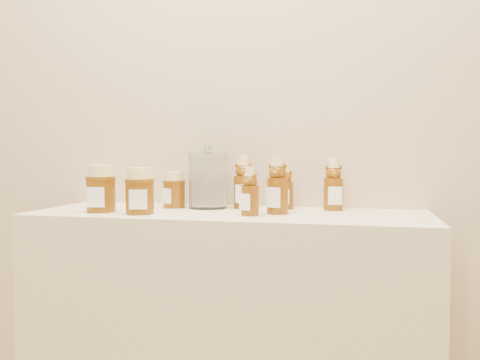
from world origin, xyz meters
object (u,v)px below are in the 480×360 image
(bear_bottle_front_left, at_px, (250,188))
(honey_jar_left, at_px, (101,188))
(display_table, at_px, (229,358))
(glass_canister, at_px, (208,178))
(bear_bottle_back_left, at_px, (243,178))

(bear_bottle_front_left, bearing_deg, honey_jar_left, -156.25)
(display_table, height_order, honey_jar_left, honey_jar_left)
(display_table, bearing_deg, glass_canister, 134.12)
(bear_bottle_back_left, distance_m, glass_canister, 0.12)
(bear_bottle_back_left, height_order, honey_jar_left, bear_bottle_back_left)
(display_table, relative_size, bear_bottle_front_left, 7.50)
(bear_bottle_back_left, bearing_deg, honey_jar_left, -160.50)
(display_table, xyz_separation_m, glass_canister, (-0.09, 0.10, 0.55))
(bear_bottle_front_left, relative_size, honey_jar_left, 1.12)
(bear_bottle_front_left, bearing_deg, bear_bottle_back_left, 130.13)
(honey_jar_left, bearing_deg, bear_bottle_front_left, -5.49)
(bear_bottle_back_left, distance_m, bear_bottle_front_left, 0.19)
(glass_canister, bearing_deg, bear_bottle_back_left, 10.33)
(display_table, bearing_deg, honey_jar_left, -168.80)
(bear_bottle_back_left, distance_m, honey_jar_left, 0.45)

